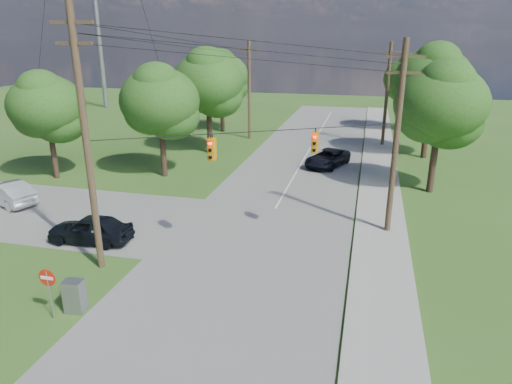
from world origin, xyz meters
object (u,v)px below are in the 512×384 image
(car_cross_dark, at_px, (90,229))
(car_main_north, at_px, (328,158))
(control_cabinet, at_px, (75,296))
(pole_sw, at_px, (86,140))
(pole_ne, at_px, (397,137))
(car_cross_silver, at_px, (8,193))
(pole_north_e, at_px, (387,94))
(pole_north_w, at_px, (249,90))
(do_not_enter_sign, at_px, (48,283))

(car_cross_dark, relative_size, car_main_north, 0.88)
(car_cross_dark, bearing_deg, control_cabinet, 24.26)
(pole_sw, distance_m, pole_ne, 15.51)
(pole_ne, relative_size, car_cross_silver, 2.24)
(pole_north_e, relative_size, control_cabinet, 7.15)
(pole_north_w, height_order, do_not_enter_sign, pole_north_w)
(pole_sw, relative_size, pole_ne, 1.14)
(pole_north_w, height_order, car_main_north, pole_north_w)
(pole_north_w, bearing_deg, pole_north_e, 0.00)
(pole_ne, distance_m, pole_north_e, 22.00)
(car_cross_dark, xyz_separation_m, car_cross_silver, (-8.65, 3.90, 0.01))
(pole_north_e, bearing_deg, pole_sw, -114.52)
(pole_north_e, xyz_separation_m, control_cabinet, (-12.40, -33.21, -4.43))
(pole_ne, relative_size, pole_north_w, 1.05)
(car_cross_dark, distance_m, do_not_enter_sign, 7.05)
(pole_sw, height_order, car_cross_silver, pole_sw)
(car_cross_dark, relative_size, do_not_enter_sign, 2.07)
(pole_sw, distance_m, car_main_north, 22.99)
(car_cross_silver, height_order, control_cabinet, car_cross_silver)
(pole_north_w, height_order, car_cross_dark, pole_north_w)
(car_cross_dark, bearing_deg, pole_north_w, 173.17)
(car_main_north, bearing_deg, pole_north_w, 155.55)
(pole_ne, relative_size, car_cross_dark, 2.34)
(pole_sw, bearing_deg, car_cross_silver, 149.81)
(pole_sw, height_order, car_cross_dark, pole_sw)
(car_main_north, bearing_deg, pole_sw, -93.30)
(pole_sw, bearing_deg, pole_north_e, 65.48)
(car_main_north, distance_m, do_not_enter_sign, 26.13)
(pole_sw, distance_m, car_cross_silver, 13.47)
(pole_sw, height_order, do_not_enter_sign, pole_sw)
(pole_north_e, relative_size, do_not_enter_sign, 4.61)
(car_cross_silver, bearing_deg, pole_north_w, 178.27)
(control_cabinet, bearing_deg, car_cross_dark, 112.57)
(pole_north_w, bearing_deg, car_cross_silver, -113.67)
(pole_north_e, xyz_separation_m, car_main_north, (-4.64, -9.10, -4.39))
(car_cross_dark, bearing_deg, pole_sw, 37.65)
(pole_ne, height_order, do_not_enter_sign, pole_ne)
(car_main_north, height_order, control_cabinet, car_main_north)
(car_main_north, xyz_separation_m, do_not_enter_sign, (-8.36, -24.74, 0.86))
(pole_north_w, bearing_deg, control_cabinet, -87.41)
(car_cross_silver, bearing_deg, pole_north_e, 156.02)
(pole_sw, distance_m, pole_north_e, 32.55)
(pole_ne, bearing_deg, car_cross_dark, -161.13)
(pole_sw, xyz_separation_m, control_cabinet, (1.10, -3.61, -5.53))
(pole_north_w, distance_m, car_cross_dark, 27.69)
(pole_north_e, height_order, pole_north_w, same)
(pole_sw, relative_size, car_main_north, 2.36)
(pole_north_w, distance_m, car_main_north, 13.71)
(pole_north_w, height_order, control_cabinet, pole_north_w)
(pole_sw, relative_size, do_not_enter_sign, 5.54)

